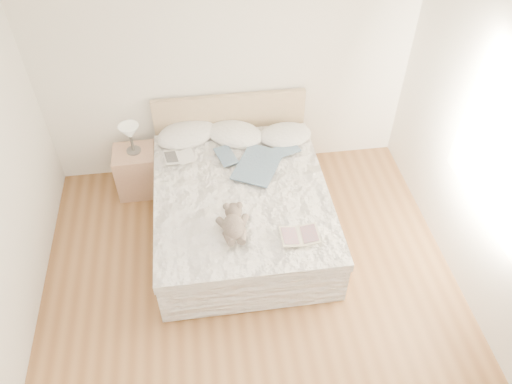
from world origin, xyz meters
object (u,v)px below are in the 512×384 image
at_px(photo_book, 179,157).
at_px(teddy_bear, 234,232).
at_px(childrens_book, 300,236).
at_px(nightstand, 137,171).
at_px(bed, 241,205).
at_px(table_lamp, 130,133).

relative_size(photo_book, teddy_bear, 0.87).
xyz_separation_m(childrens_book, teddy_bear, (-0.58, 0.11, 0.02)).
xyz_separation_m(nightstand, photo_book, (0.50, -0.24, 0.35)).
bearing_deg(teddy_bear, childrens_book, -11.94).
xyz_separation_m(photo_book, childrens_book, (1.04, -1.23, 0.00)).
bearing_deg(teddy_bear, nightstand, 123.73).
bearing_deg(photo_book, bed, -48.96).
height_order(table_lamp, childrens_book, table_lamp).
relative_size(bed, teddy_bear, 5.77).
relative_size(nightstand, table_lamp, 1.64).
distance_m(bed, nightstand, 1.31).
bearing_deg(bed, photo_book, 141.47).
height_order(bed, table_lamp, bed).
distance_m(bed, photo_book, 0.83).
xyz_separation_m(table_lamp, photo_book, (0.49, -0.25, -0.18)).
bearing_deg(photo_book, childrens_book, -60.24).
relative_size(bed, table_lamp, 6.27).
height_order(nightstand, photo_book, photo_book).
distance_m(bed, teddy_bear, 0.75).
bearing_deg(nightstand, table_lamp, 52.42).
distance_m(nightstand, photo_book, 0.65).
bearing_deg(nightstand, childrens_book, -43.67).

